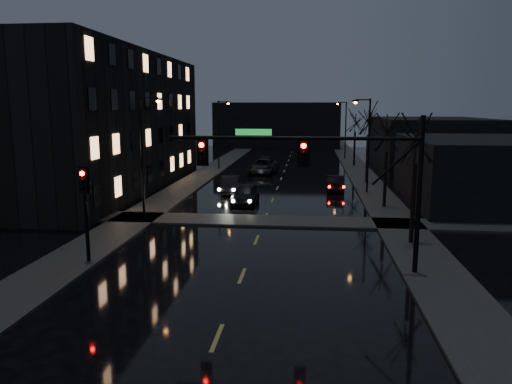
% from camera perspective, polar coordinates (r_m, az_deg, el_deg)
% --- Properties ---
extents(ground, '(160.00, 160.00, 0.00)m').
position_cam_1_polar(ground, '(15.07, -5.95, -19.55)').
color(ground, black).
rests_on(ground, ground).
extents(sidewalk_left, '(3.00, 140.00, 0.12)m').
position_cam_1_polar(sidewalk_left, '(49.70, -7.14, 1.25)').
color(sidewalk_left, '#2D2D2B').
rests_on(sidewalk_left, ground).
extents(sidewalk_right, '(3.00, 140.00, 0.12)m').
position_cam_1_polar(sidewalk_right, '(48.71, 12.72, 0.91)').
color(sidewalk_right, '#2D2D2B').
rests_on(sidewalk_right, ground).
extents(sidewalk_cross, '(40.00, 3.00, 0.12)m').
position_cam_1_polar(sidewalk_cross, '(32.30, 0.90, -3.30)').
color(sidewalk_cross, '#2D2D2B').
rests_on(sidewalk_cross, ground).
extents(apartment_block, '(12.00, 30.00, 12.00)m').
position_cam_1_polar(apartment_block, '(47.03, -18.34, 7.62)').
color(apartment_block, black).
rests_on(apartment_block, ground).
extents(commercial_right_near, '(10.00, 14.00, 5.00)m').
position_cam_1_polar(commercial_right_near, '(41.13, 24.01, 2.13)').
color(commercial_right_near, black).
rests_on(commercial_right_near, ground).
extents(commercial_right_far, '(12.00, 18.00, 6.00)m').
position_cam_1_polar(commercial_right_far, '(62.61, 19.26, 5.23)').
color(commercial_right_far, black).
rests_on(commercial_right_far, ground).
extents(far_block, '(22.00, 10.00, 8.00)m').
position_cam_1_polar(far_block, '(91.08, 2.47, 7.65)').
color(far_block, black).
rests_on(far_block, ground).
extents(signal_mast, '(11.11, 0.41, 7.00)m').
position_cam_1_polar(signal_mast, '(21.99, 8.69, 3.13)').
color(signal_mast, black).
rests_on(signal_mast, ground).
extents(signal_pole_left, '(0.35, 0.41, 4.53)m').
position_cam_1_polar(signal_pole_left, '(24.55, -18.94, -0.98)').
color(signal_pole_left, black).
rests_on(signal_pole_left, ground).
extents(tree_near, '(3.52, 3.52, 8.08)m').
position_cam_1_polar(tree_near, '(27.42, 17.92, 6.90)').
color(tree_near, black).
rests_on(tree_near, ground).
extents(tree_mid_a, '(3.30, 3.30, 7.58)m').
position_cam_1_polar(tree_mid_a, '(37.28, 14.80, 7.08)').
color(tree_mid_a, black).
rests_on(tree_mid_a, ground).
extents(tree_mid_b, '(3.74, 3.74, 8.59)m').
position_cam_1_polar(tree_mid_b, '(49.15, 12.76, 8.65)').
color(tree_mid_b, black).
rests_on(tree_mid_b, ground).
extents(tree_far, '(3.43, 3.43, 7.88)m').
position_cam_1_polar(tree_far, '(63.09, 11.30, 8.40)').
color(tree_far, black).
rests_on(tree_far, ground).
extents(streetlight_l_near, '(1.53, 0.28, 8.00)m').
position_cam_1_polar(streetlight_l_near, '(32.66, -12.58, 4.99)').
color(streetlight_l_near, black).
rests_on(streetlight_l_near, ground).
extents(streetlight_l_far, '(1.53, 0.28, 8.00)m').
position_cam_1_polar(streetlight_l_far, '(58.83, -4.12, 7.23)').
color(streetlight_l_far, black).
rests_on(streetlight_l_far, ground).
extents(streetlight_r_mid, '(1.53, 0.28, 8.00)m').
position_cam_1_polar(streetlight_r_mid, '(43.17, 12.48, 6.10)').
color(streetlight_r_mid, black).
rests_on(streetlight_r_mid, ground).
extents(streetlight_r_far, '(1.53, 0.28, 8.00)m').
position_cam_1_polar(streetlight_r_far, '(71.04, 10.04, 7.54)').
color(streetlight_r_far, black).
rests_on(streetlight_r_far, ground).
extents(oncoming_car_a, '(1.90, 4.64, 1.58)m').
position_cam_1_polar(oncoming_car_a, '(37.91, -1.24, -0.22)').
color(oncoming_car_a, black).
rests_on(oncoming_car_a, ground).
extents(oncoming_car_b, '(2.03, 4.52, 1.44)m').
position_cam_1_polar(oncoming_car_b, '(42.84, -2.95, 0.84)').
color(oncoming_car_b, black).
rests_on(oncoming_car_b, ground).
extents(oncoming_car_c, '(3.20, 6.02, 1.61)m').
position_cam_1_polar(oncoming_car_c, '(55.25, 0.83, 2.95)').
color(oncoming_car_c, black).
rests_on(oncoming_car_c, ground).
extents(oncoming_car_d, '(2.00, 4.55, 1.30)m').
position_cam_1_polar(oncoming_car_d, '(60.64, 1.10, 3.42)').
color(oncoming_car_d, black).
rests_on(oncoming_car_d, ground).
extents(lead_car, '(1.61, 4.30, 1.40)m').
position_cam_1_polar(lead_car, '(44.48, 9.05, 1.03)').
color(lead_car, black).
rests_on(lead_car, ground).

